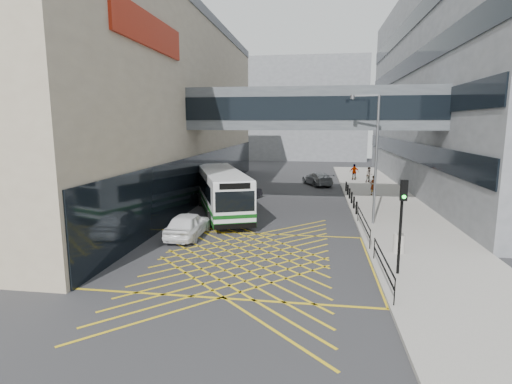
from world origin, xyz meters
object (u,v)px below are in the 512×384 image
at_px(traffic_light, 402,214).
at_px(pedestrian_b, 369,175).
at_px(car_silver, 317,178).
at_px(pedestrian_a, 373,185).
at_px(litter_bin, 399,243).
at_px(car_dark, 243,193).
at_px(bus, 222,191).
at_px(car_white, 188,224).
at_px(street_lamp, 373,151).
at_px(pedestrian_c, 354,172).

bearing_deg(traffic_light, pedestrian_b, 85.09).
height_order(car_silver, pedestrian_a, pedestrian_a).
relative_size(litter_bin, pedestrian_a, 0.55).
xyz_separation_m(car_dark, pedestrian_a, (11.20, 3.53, 0.34)).
xyz_separation_m(bus, litter_bin, (10.79, -7.88, -1.05)).
height_order(litter_bin, pedestrian_a, pedestrian_a).
height_order(car_white, street_lamp, street_lamp).
xyz_separation_m(car_dark, litter_bin, (10.22, -13.06, -0.05)).
height_order(street_lamp, litter_bin, street_lamp).
bearing_deg(car_dark, street_lamp, 166.21).
bearing_deg(car_dark, pedestrian_c, -105.21).
distance_m(bus, pedestrian_b, 20.72).
xyz_separation_m(car_silver, traffic_light, (3.34, -25.90, 2.04)).
height_order(car_silver, pedestrian_c, pedestrian_c).
bearing_deg(car_silver, bus, 42.49).
xyz_separation_m(car_white, traffic_light, (10.72, -4.67, 2.04)).
xyz_separation_m(car_dark, car_silver, (6.29, 9.82, 0.06)).
xyz_separation_m(car_white, street_lamp, (10.71, 4.31, 4.00)).
height_order(car_silver, street_lamp, street_lamp).
bearing_deg(car_silver, pedestrian_c, -162.06).
height_order(car_dark, street_lamp, street_lamp).
height_order(traffic_light, street_lamp, street_lamp).
distance_m(traffic_light, pedestrian_b, 27.61).
distance_m(car_silver, pedestrian_b, 5.79).
bearing_deg(traffic_light, car_silver, 97.08).
bearing_deg(street_lamp, pedestrian_c, 101.95).
bearing_deg(pedestrian_a, car_white, 11.50).
bearing_deg(pedestrian_c, bus, 55.48).
distance_m(car_white, street_lamp, 12.22).
bearing_deg(car_white, litter_bin, 172.23).
bearing_deg(car_dark, pedestrian_b, -113.50).
relative_size(pedestrian_b, pedestrian_c, 0.94).
height_order(car_white, litter_bin, car_white).
bearing_deg(pedestrian_b, car_silver, 168.99).
relative_size(car_white, litter_bin, 4.88).
height_order(car_white, car_dark, car_white).
bearing_deg(litter_bin, street_lamp, 95.80).
distance_m(car_dark, pedestrian_c, 17.02).
xyz_separation_m(car_dark, street_lamp, (9.61, -7.11, 4.05)).
distance_m(street_lamp, litter_bin, 7.26).
relative_size(car_white, traffic_light, 1.16).
bearing_deg(pedestrian_b, bus, -153.47).
bearing_deg(pedestrian_a, street_lamp, 42.47).
distance_m(street_lamp, pedestrian_b, 18.99).
bearing_deg(pedestrian_b, litter_bin, -120.43).
bearing_deg(pedestrian_a, litter_bin, 47.57).
bearing_deg(litter_bin, pedestrian_c, 89.49).
xyz_separation_m(street_lamp, pedestrian_a, (1.58, 10.63, -3.71)).
xyz_separation_m(street_lamp, pedestrian_b, (2.24, 18.48, -3.75)).
height_order(street_lamp, pedestrian_a, street_lamp).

